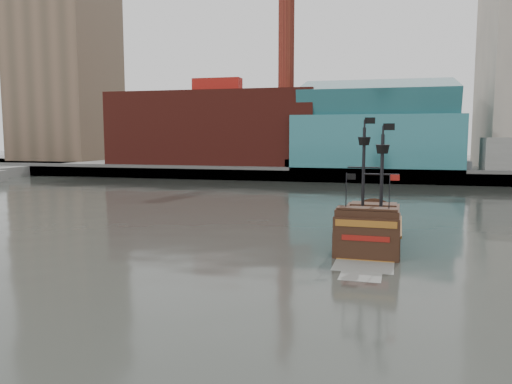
# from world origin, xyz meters

# --- Properties ---
(ground) EXTENTS (400.00, 400.00, 0.00)m
(ground) POSITION_xyz_m (0.00, 0.00, 0.00)
(ground) COLOR #282B26
(ground) RESTS_ON ground
(promenade_far) EXTENTS (220.00, 60.00, 2.00)m
(promenade_far) POSITION_xyz_m (0.00, 92.00, 1.00)
(promenade_far) COLOR slate
(promenade_far) RESTS_ON ground
(seawall) EXTENTS (220.00, 1.00, 2.60)m
(seawall) POSITION_xyz_m (0.00, 62.50, 1.30)
(seawall) COLOR #4C4C49
(seawall) RESTS_ON ground
(skyline) EXTENTS (149.00, 45.00, 62.00)m
(skyline) POSITION_xyz_m (5.21, 84.56, 24.55)
(skyline) COLOR brown
(skyline) RESTS_ON promenade_far
(pirate_ship) EXTENTS (4.81, 14.13, 10.48)m
(pirate_ship) POSITION_xyz_m (10.77, 11.98, 0.95)
(pirate_ship) COLOR black
(pirate_ship) RESTS_ON ground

